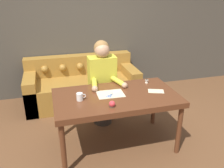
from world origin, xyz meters
TOP-DOWN VIEW (x-y plane):
  - ground_plane at (0.00, 0.00)m, footprint 16.00×16.00m
  - wall_back at (0.00, 2.00)m, footprint 8.00×0.06m
  - dining_table at (0.04, 0.11)m, footprint 1.54×0.85m
  - couch at (-0.18, 1.56)m, footprint 1.97×0.88m
  - person at (0.00, 0.70)m, footprint 0.48×0.60m
  - pattern_paper_main at (-0.02, 0.15)m, footprint 0.34×0.26m
  - pattern_paper_offcut at (0.56, 0.08)m, footprint 0.23×0.18m
  - scissors at (-0.02, 0.12)m, footprint 0.21×0.21m
  - mug at (-0.41, 0.09)m, footprint 0.11×0.08m
  - thread_spool at (0.56, 0.38)m, footprint 0.04×0.04m
  - pin_cushion at (-0.09, -0.17)m, footprint 0.07×0.07m

SIDE VIEW (x-z plane):
  - ground_plane at x=0.00m, z-range 0.00..0.00m
  - couch at x=-0.18m, z-range -0.11..0.69m
  - person at x=0.00m, z-range 0.02..1.31m
  - dining_table at x=0.04m, z-range 0.30..1.03m
  - pattern_paper_main at x=-0.02m, z-range 0.73..0.74m
  - pattern_paper_offcut at x=0.56m, z-range 0.73..0.74m
  - scissors at x=-0.02m, z-range 0.73..0.74m
  - thread_spool at x=0.56m, z-range 0.73..0.78m
  - pin_cushion at x=-0.09m, z-range 0.73..0.80m
  - mug at x=-0.41m, z-range 0.73..0.82m
  - wall_back at x=0.00m, z-range 0.00..2.60m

